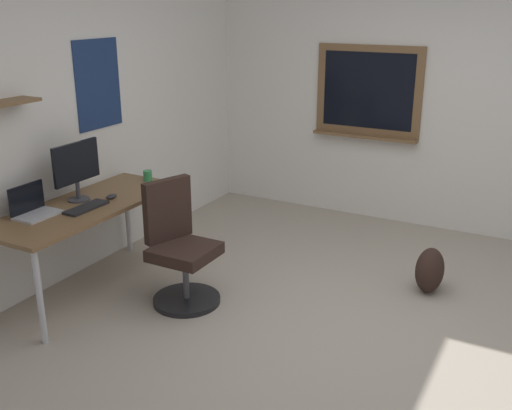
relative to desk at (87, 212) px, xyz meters
name	(u,v)px	position (x,y,z in m)	size (l,w,h in m)	color
ground_plane	(348,334)	(0.33, -2.04, -0.67)	(5.20, 5.20, 0.00)	#9E9384
wall_back	(71,119)	(0.33, 0.40, 0.64)	(5.00, 0.30, 2.60)	silver
wall_right	(439,100)	(2.78, -2.02, 0.64)	(0.22, 5.00, 2.60)	silver
desk	(87,212)	(0.00, 0.00, 0.00)	(1.65, 0.65, 0.73)	brown
office_chair	(180,251)	(0.20, -0.72, -0.26)	(0.52, 0.55, 0.95)	black
laptop	(33,208)	(-0.37, 0.15, 0.12)	(0.31, 0.21, 0.23)	#ADAFB5
monitor_primary	(76,167)	(0.04, 0.11, 0.34)	(0.46, 0.17, 0.46)	#38383D
keyboard	(86,208)	(-0.08, -0.08, 0.08)	(0.37, 0.13, 0.02)	black
computer_mouse	(111,196)	(0.20, -0.08, 0.08)	(0.10, 0.06, 0.03)	#262628
coffee_mug	(148,176)	(0.72, -0.03, 0.11)	(0.08, 0.08, 0.09)	#338C4C
backpack	(430,270)	(1.26, -2.39, -0.48)	(0.32, 0.22, 0.37)	black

